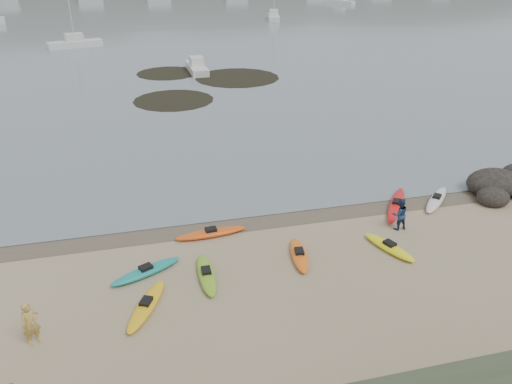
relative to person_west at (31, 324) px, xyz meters
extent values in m
plane|color=tan|center=(10.16, 7.29, -0.90)|extent=(600.00, 600.00, 0.00)
plane|color=brown|center=(10.16, 6.99, -0.90)|extent=(60.00, 60.00, 0.00)
ellipsoid|color=teal|center=(4.17, 3.36, -0.73)|extent=(3.36, 2.08, 0.34)
ellipsoid|color=#FFF915|center=(15.57, 2.57, -0.73)|extent=(1.72, 3.10, 0.34)
ellipsoid|color=#EC5414|center=(7.50, 5.91, -0.73)|extent=(3.69, 1.00, 0.34)
ellipsoid|color=orange|center=(11.16, 2.96, -0.73)|extent=(1.15, 3.01, 0.34)
ellipsoid|color=yellow|center=(4.07, 0.96, -0.73)|extent=(2.10, 3.39, 0.34)
ellipsoid|color=#7CB925|center=(6.73, 2.47, -0.73)|extent=(0.72, 3.26, 0.34)
ellipsoid|color=silver|center=(20.55, 6.49, -0.73)|extent=(3.13, 3.11, 0.34)
ellipsoid|color=red|center=(18.00, 6.46, -0.73)|extent=(3.22, 4.11, 0.34)
imported|color=tan|center=(0.00, 0.00, 0.00)|extent=(0.78, 0.69, 1.80)
imported|color=navy|center=(16.96, 4.32, -0.04)|extent=(0.87, 0.69, 1.72)
ellipsoid|color=black|center=(24.58, 6.95, -0.65)|extent=(3.32, 2.58, 1.66)
ellipsoid|color=black|center=(23.58, 5.65, -0.73)|extent=(1.84, 1.66, 1.11)
cylinder|color=black|center=(8.05, 31.23, -0.87)|extent=(7.58, 7.58, 0.04)
cylinder|color=black|center=(15.79, 38.69, -0.87)|extent=(9.34, 9.34, 0.04)
cylinder|color=black|center=(8.45, 42.73, -0.87)|extent=(7.05, 7.05, 0.04)
cube|color=silver|center=(-3.07, 62.62, -0.37)|extent=(7.85, 4.16, 1.06)
cube|color=silver|center=(11.85, 42.66, -0.44)|extent=(1.97, 6.56, 0.91)
cube|color=silver|center=(33.11, 85.10, -0.37)|extent=(3.79, 7.82, 1.05)
cube|color=silver|center=(58.20, 111.00, -0.38)|extent=(6.13, 7.10, 1.03)
ellipsoid|color=#384235|center=(-34.84, 202.29, -18.90)|extent=(220.00, 120.00, 80.00)
ellipsoid|color=#384235|center=(45.16, 197.29, -16.20)|extent=(200.00, 110.00, 68.00)
ellipsoid|color=#384235|center=(130.16, 207.29, -18.00)|extent=(230.00, 130.00, 76.00)
camera|label=1|loc=(4.50, -15.53, 12.16)|focal=35.00mm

